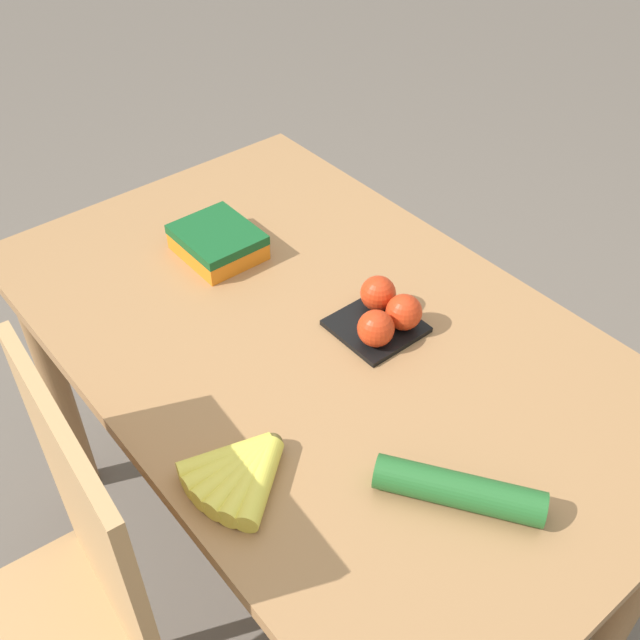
% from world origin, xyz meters
% --- Properties ---
extents(ground_plane, '(12.00, 12.00, 0.00)m').
position_xyz_m(ground_plane, '(0.00, 0.00, 0.00)').
color(ground_plane, '#665B51').
extents(dining_table, '(1.28, 0.79, 0.76)m').
position_xyz_m(dining_table, '(0.00, 0.00, 0.65)').
color(dining_table, '#9E7044').
rests_on(dining_table, ground_plane).
extents(banana_bunch, '(0.16, 0.16, 0.04)m').
position_xyz_m(banana_bunch, '(-0.17, 0.29, 0.78)').
color(banana_bunch, brown).
rests_on(banana_bunch, dining_table).
extents(tomato_pack, '(0.14, 0.14, 0.08)m').
position_xyz_m(tomato_pack, '(-0.06, -0.09, 0.80)').
color(tomato_pack, black).
rests_on(tomato_pack, dining_table).
extents(carrot_bag, '(0.17, 0.14, 0.06)m').
position_xyz_m(carrot_bag, '(0.31, 0.01, 0.79)').
color(carrot_bag, orange).
rests_on(carrot_bag, dining_table).
extents(cucumber_near, '(0.23, 0.18, 0.05)m').
position_xyz_m(cucumber_near, '(-0.40, 0.07, 0.79)').
color(cucumber_near, '#236028').
rests_on(cucumber_near, dining_table).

